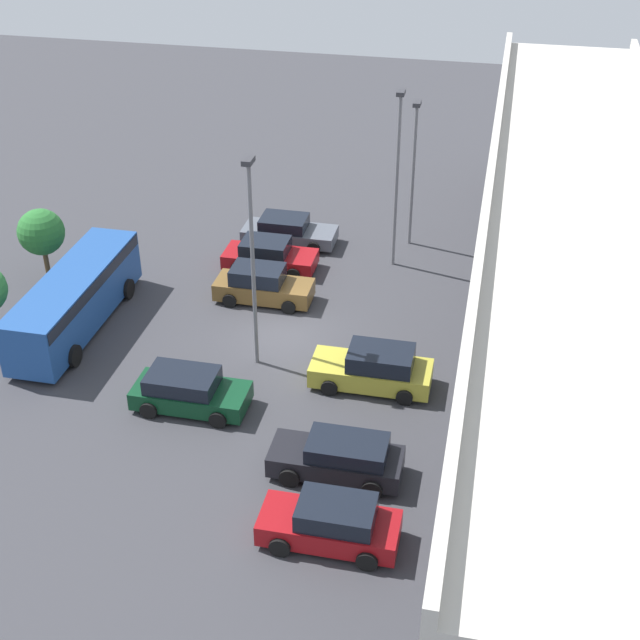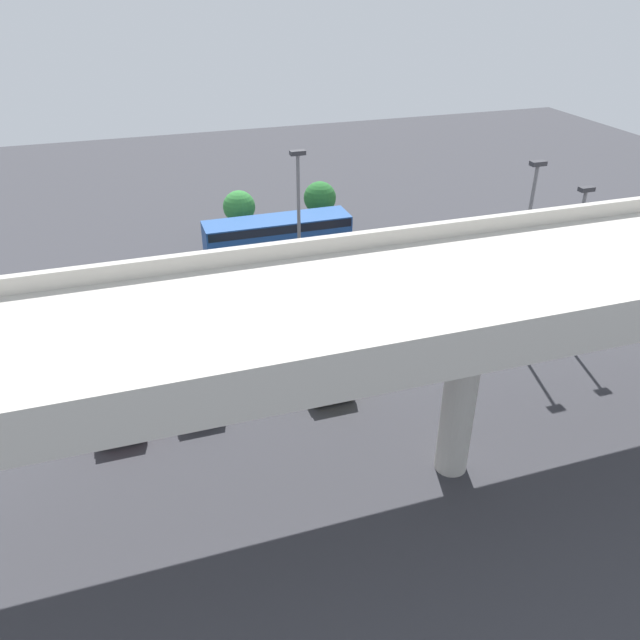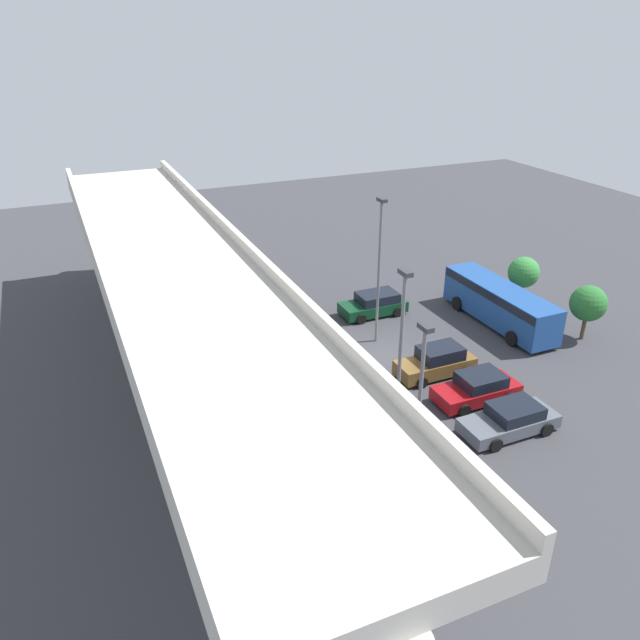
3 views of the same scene
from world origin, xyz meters
The scene contains 14 objects.
ground_plane centered at (0.00, 0.00, 0.00)m, with size 87.90×87.90×0.00m, color #38383D.
highway_overpass centered at (0.00, 11.31, 6.93)m, with size 42.18×6.97×8.25m.
parked_car_0 centered at (-8.55, -1.95, 0.67)m, with size 2.17×4.75×1.42m.
parked_car_1 centered at (-5.68, -2.19, 0.70)m, with size 2.15×4.47×1.49m.
parked_car_2 centered at (-2.66, -1.70, 0.78)m, with size 1.98×4.43×1.67m.
parked_car_3 centered at (2.84, 4.34, 0.79)m, with size 2.16×4.73×1.69m.
parked_car_4 centered at (5.67, -2.30, 0.73)m, with size 2.17×4.37×1.51m.
parked_car_5 centered at (8.26, 4.02, 0.74)m, with size 2.04×4.56×1.51m.
parked_car_6 centered at (11.37, 4.39, 0.75)m, with size 2.05×4.39×1.59m.
shuttle_bus centered at (1.23, -8.92, 1.53)m, with size 9.05×2.56×2.55m.
lamp_post_near_aisle centered at (-7.41, 3.64, 5.04)m, with size 0.70×0.35×8.68m.
lamp_post_mid_lot centered at (2.23, -0.59, 5.13)m, with size 0.70×0.35×8.86m.
lamp_post_by_overpass centered at (-9.85, 4.13, 4.40)m, with size 0.70×0.35×7.44m.
tree_front_left centered at (-2.62, -12.31, 2.37)m, with size 2.19×2.19×3.48m.
Camera 1 is at (31.21, 8.31, 20.74)m, focal length 50.00 mm.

